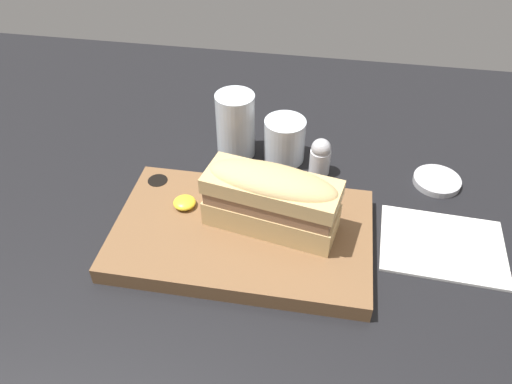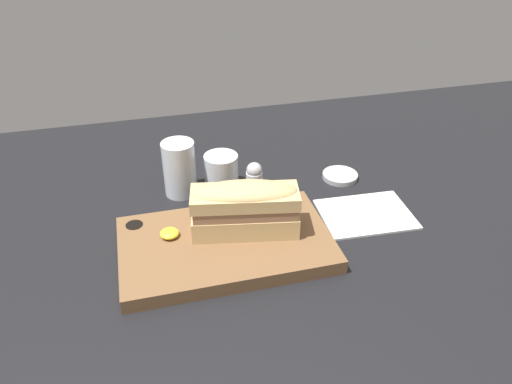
{
  "view_description": "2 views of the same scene",
  "coord_description": "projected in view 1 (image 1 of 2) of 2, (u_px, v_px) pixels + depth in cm",
  "views": [
    {
      "loc": [
        0.53,
        -49.0,
        52.25
      ],
      "look_at": [
        -7.65,
        -0.96,
        9.41
      ],
      "focal_mm": 35.0,
      "sensor_mm": 36.0,
      "label": 1
    },
    {
      "loc": [
        -20.56,
        -66.74,
        55.14
      ],
      "look_at": [
        -3.08,
        0.69,
        10.35
      ],
      "focal_mm": 35.0,
      "sensor_mm": 36.0,
      "label": 2
    }
  ],
  "objects": [
    {
      "name": "dining_table",
      "position": [
        311.0,
        238.0,
        0.7
      ],
      "size": [
        190.37,
        108.31,
        2.0
      ],
      "color": "black",
      "rests_on": "ground"
    },
    {
      "name": "serving_board",
      "position": [
        242.0,
        234.0,
        0.68
      ],
      "size": [
        34.5,
        20.98,
        2.53
      ],
      "color": "brown",
      "rests_on": "dining_table"
    },
    {
      "name": "sandwich",
      "position": [
        272.0,
        197.0,
        0.64
      ],
      "size": [
        18.34,
        9.62,
        9.22
      ],
      "rotation": [
        0.0,
        0.0,
        -0.19
      ],
      "color": "tan",
      "rests_on": "serving_board"
    },
    {
      "name": "mustard_dollop",
      "position": [
        184.0,
        205.0,
        0.69
      ],
      "size": [
        3.15,
        3.15,
        1.26
      ],
      "color": "yellow",
      "rests_on": "serving_board"
    },
    {
      "name": "water_glass",
      "position": [
        236.0,
        129.0,
        0.81
      ],
      "size": [
        6.28,
        6.28,
        10.88
      ],
      "color": "silver",
      "rests_on": "dining_table"
    },
    {
      "name": "wine_glass",
      "position": [
        284.0,
        142.0,
        0.8
      ],
      "size": [
        6.63,
        6.63,
        7.22
      ],
      "color": "silver",
      "rests_on": "dining_table"
    },
    {
      "name": "napkin",
      "position": [
        442.0,
        245.0,
        0.68
      ],
      "size": [
        17.03,
        13.23,
        0.4
      ],
      "rotation": [
        0.0,
        0.0,
        -0.05
      ],
      "color": "white",
      "rests_on": "dining_table"
    },
    {
      "name": "salt_shaker",
      "position": [
        321.0,
        156.0,
        0.78
      ],
      "size": [
        3.25,
        3.25,
        6.21
      ],
      "color": "white",
      "rests_on": "dining_table"
    },
    {
      "name": "condiment_dish",
      "position": [
        437.0,
        181.0,
        0.77
      ],
      "size": [
        7.2,
        7.2,
        1.01
      ],
      "color": "#B2B2B7",
      "rests_on": "dining_table"
    }
  ]
}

